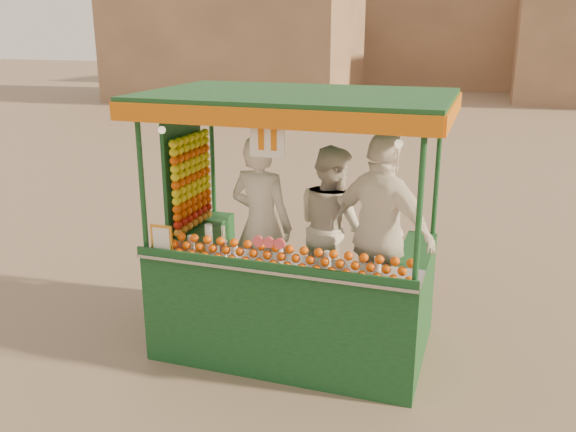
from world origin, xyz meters
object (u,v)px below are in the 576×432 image
(vendor_left, at_px, (261,226))
(vendor_right, at_px, (381,235))
(vendor_middle, at_px, (332,227))
(juice_cart, at_px, (286,272))

(vendor_left, bearing_deg, vendor_right, -170.29)
(vendor_middle, distance_m, vendor_right, 0.71)
(vendor_left, height_order, vendor_middle, vendor_left)
(vendor_left, distance_m, vendor_right, 1.18)
(juice_cart, height_order, vendor_right, juice_cart)
(vendor_middle, bearing_deg, vendor_right, -170.43)
(vendor_left, relative_size, vendor_middle, 1.09)
(vendor_left, height_order, vendor_right, vendor_right)
(vendor_right, bearing_deg, vendor_middle, -10.29)
(vendor_left, xyz_separation_m, vendor_right, (1.18, -0.02, 0.04))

